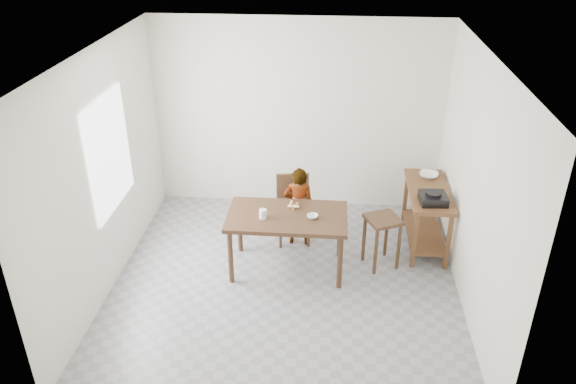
# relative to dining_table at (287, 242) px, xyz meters

# --- Properties ---
(floor) EXTENTS (4.00, 4.00, 0.04)m
(floor) POSITION_rel_dining_table_xyz_m (0.00, -0.30, -0.40)
(floor) COLOR gray
(floor) RESTS_ON ground
(ceiling) EXTENTS (4.00, 4.00, 0.04)m
(ceiling) POSITION_rel_dining_table_xyz_m (0.00, -0.30, 2.35)
(ceiling) COLOR white
(ceiling) RESTS_ON wall_back
(wall_back) EXTENTS (4.00, 0.04, 2.70)m
(wall_back) POSITION_rel_dining_table_xyz_m (0.00, 1.72, 0.98)
(wall_back) COLOR silver
(wall_back) RESTS_ON ground
(wall_front) EXTENTS (4.00, 0.04, 2.70)m
(wall_front) POSITION_rel_dining_table_xyz_m (0.00, -2.32, 0.98)
(wall_front) COLOR silver
(wall_front) RESTS_ON ground
(wall_left) EXTENTS (0.04, 4.00, 2.70)m
(wall_left) POSITION_rel_dining_table_xyz_m (-2.02, -0.30, 0.98)
(wall_left) COLOR silver
(wall_left) RESTS_ON ground
(wall_right) EXTENTS (0.04, 4.00, 2.70)m
(wall_right) POSITION_rel_dining_table_xyz_m (2.02, -0.30, 0.98)
(wall_right) COLOR silver
(wall_right) RESTS_ON ground
(window_pane) EXTENTS (0.02, 1.10, 1.30)m
(window_pane) POSITION_rel_dining_table_xyz_m (-1.97, -0.10, 1.12)
(window_pane) COLOR white
(window_pane) RESTS_ON wall_left
(dining_table) EXTENTS (1.40, 0.80, 0.75)m
(dining_table) POSITION_rel_dining_table_xyz_m (0.00, 0.00, 0.00)
(dining_table) COLOR #3F2717
(dining_table) RESTS_ON floor
(prep_counter) EXTENTS (0.50, 1.20, 0.80)m
(prep_counter) POSITION_rel_dining_table_xyz_m (1.72, 0.70, 0.03)
(prep_counter) COLOR brown
(prep_counter) RESTS_ON floor
(child) EXTENTS (0.40, 0.27, 1.08)m
(child) POSITION_rel_dining_table_xyz_m (0.10, 0.59, 0.16)
(child) COLOR silver
(child) RESTS_ON floor
(dining_chair) EXTENTS (0.48, 0.48, 0.87)m
(dining_chair) POSITION_rel_dining_table_xyz_m (0.03, 0.65, 0.06)
(dining_chair) COLOR #3F2717
(dining_chair) RESTS_ON floor
(stool) EXTENTS (0.50, 0.50, 0.66)m
(stool) POSITION_rel_dining_table_xyz_m (1.13, 0.18, -0.04)
(stool) COLOR #3F2717
(stool) RESTS_ON floor
(glass_tumbler) EXTENTS (0.10, 0.10, 0.11)m
(glass_tumbler) POSITION_rel_dining_table_xyz_m (-0.27, -0.09, 0.43)
(glass_tumbler) COLOR white
(glass_tumbler) RESTS_ON dining_table
(small_bowl) EXTENTS (0.17, 0.17, 0.04)m
(small_bowl) POSITION_rel_dining_table_xyz_m (0.30, -0.04, 0.40)
(small_bowl) COLOR white
(small_bowl) RESTS_ON dining_table
(banana) EXTENTS (0.17, 0.13, 0.05)m
(banana) POSITION_rel_dining_table_xyz_m (0.06, 0.17, 0.40)
(banana) COLOR #E1C358
(banana) RESTS_ON dining_table
(serving_bowl) EXTENTS (0.29, 0.29, 0.06)m
(serving_bowl) POSITION_rel_dining_table_xyz_m (1.76, 1.05, 0.45)
(serving_bowl) COLOR white
(serving_bowl) RESTS_ON prep_counter
(gas_burner) EXTENTS (0.33, 0.33, 0.10)m
(gas_burner) POSITION_rel_dining_table_xyz_m (1.71, 0.36, 0.48)
(gas_burner) COLOR black
(gas_burner) RESTS_ON prep_counter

